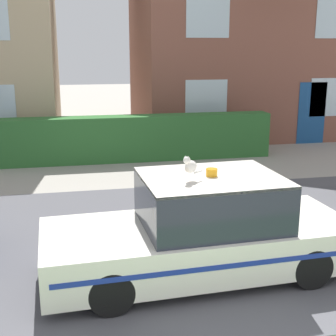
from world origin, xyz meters
TOP-DOWN VIEW (x-y plane):
  - road_strip at (0.00, 4.18)m, footprint 28.00×6.27m
  - garden_hedge at (0.02, 10.17)m, footprint 8.17×0.67m
  - police_car at (0.07, 2.83)m, footprint 4.52×1.93m
  - cat at (-0.17, 2.67)m, footprint 0.29×0.23m
  - house_right at (4.76, 14.39)m, footprint 8.35×6.06m

SIDE VIEW (x-z plane):
  - road_strip at x=0.00m, z-range 0.00..0.01m
  - garden_hedge at x=0.02m, z-range 0.00..1.32m
  - police_car at x=0.07m, z-range -0.11..1.47m
  - cat at x=-0.17m, z-range 1.57..1.83m
  - house_right at x=4.76m, z-range 0.08..8.14m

